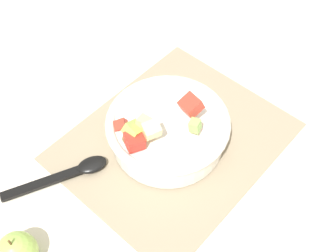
# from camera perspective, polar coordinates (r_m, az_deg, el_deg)

# --- Properties ---
(ground_plane) EXTENTS (2.40, 2.40, 0.00)m
(ground_plane) POSITION_cam_1_polar(r_m,az_deg,el_deg) (0.85, 0.83, -2.09)
(ground_plane) COLOR silver
(placemat) EXTENTS (0.42, 0.35, 0.01)m
(placemat) POSITION_cam_1_polar(r_m,az_deg,el_deg) (0.85, 0.83, -1.98)
(placemat) COLOR gray
(placemat) RESTS_ON ground_plane
(salad_bowl) EXTENTS (0.24, 0.24, 0.12)m
(salad_bowl) POSITION_cam_1_polar(r_m,az_deg,el_deg) (0.82, -0.05, -0.41)
(salad_bowl) COLOR white
(salad_bowl) RESTS_ON placemat
(serving_spoon) EXTENTS (0.19, 0.11, 0.01)m
(serving_spoon) POSITION_cam_1_polar(r_m,az_deg,el_deg) (0.82, -12.60, -5.99)
(serving_spoon) COLOR black
(serving_spoon) RESTS_ON placemat
(whole_apple) EXTENTS (0.07, 0.07, 0.08)m
(whole_apple) POSITION_cam_1_polar(r_m,az_deg,el_deg) (0.75, -19.45, -15.53)
(whole_apple) COLOR #9EC656
(whole_apple) RESTS_ON ground_plane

